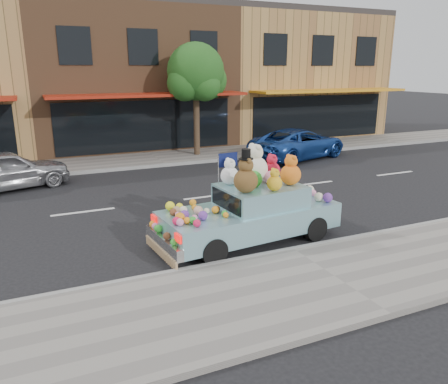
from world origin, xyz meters
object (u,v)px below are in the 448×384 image
street_tree (196,77)px  car_blue (298,143)px  art_car (251,208)px  car_silver (6,170)px

street_tree → car_blue: size_ratio=1.04×
art_car → street_tree: bearing=70.7°
car_blue → art_car: (-6.69, -8.13, 0.13)m
street_tree → car_silver: street_tree is taller
street_tree → car_blue: 5.63m
car_silver → car_blue: size_ratio=0.82×
street_tree → car_blue: (4.16, -2.33, -3.00)m
street_tree → car_blue: bearing=-29.2°
car_blue → art_car: art_car is taller
street_tree → car_silver: 9.11m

